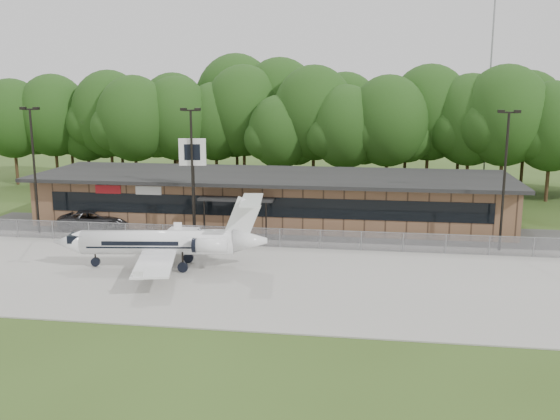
% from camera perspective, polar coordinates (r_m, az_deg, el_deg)
% --- Properties ---
extents(ground, '(160.00, 160.00, 0.00)m').
position_cam_1_polar(ground, '(32.90, -7.46, -10.10)').
color(ground, '#334819').
rests_on(ground, ground).
extents(apron, '(64.00, 18.00, 0.08)m').
position_cam_1_polar(apron, '(40.19, -4.35, -5.91)').
color(apron, '#9E9B93').
rests_on(apron, ground).
extents(parking_lot, '(50.00, 9.00, 0.06)m').
position_cam_1_polar(parking_lot, '(51.06, -1.51, -2.10)').
color(parking_lot, '#383835').
rests_on(parking_lot, ground).
extents(terminal, '(41.00, 11.65, 4.30)m').
position_cam_1_polar(terminal, '(54.89, -0.72, 1.16)').
color(terminal, brown).
rests_on(terminal, ground).
extents(fence, '(46.00, 0.04, 1.52)m').
position_cam_1_polar(fence, '(46.58, -2.46, -2.50)').
color(fence, gray).
rests_on(fence, ground).
extents(treeline, '(72.00, 12.00, 15.00)m').
position_cam_1_polar(treeline, '(72.02, 1.58, 7.91)').
color(treeline, '#203912').
rests_on(treeline, ground).
extents(radio_mast, '(0.20, 0.20, 25.00)m').
position_cam_1_polar(radio_mast, '(78.51, 18.64, 11.28)').
color(radio_mast, gray).
rests_on(radio_mast, ground).
extents(light_pole_left, '(1.55, 0.30, 10.23)m').
position_cam_1_polar(light_pole_left, '(53.37, -21.59, 4.18)').
color(light_pole_left, black).
rests_on(light_pole_left, ground).
extents(light_pole_mid, '(1.55, 0.30, 10.23)m').
position_cam_1_polar(light_pole_mid, '(48.22, -8.04, 4.17)').
color(light_pole_mid, black).
rests_on(light_pole_mid, ground).
extents(light_pole_right, '(1.55, 0.30, 10.23)m').
position_cam_1_polar(light_pole_right, '(47.21, 19.88, 3.44)').
color(light_pole_right, black).
rests_on(light_pole_right, ground).
extents(business_jet, '(14.30, 12.79, 4.81)m').
position_cam_1_polar(business_jet, '(41.73, -10.41, -3.02)').
color(business_jet, white).
rests_on(business_jet, ground).
extents(suv, '(6.29, 4.11, 1.61)m').
position_cam_1_polar(suv, '(54.60, -16.63, -0.85)').
color(suv, '#343436').
rests_on(suv, ground).
extents(pole_sign, '(2.08, 0.51, 7.91)m').
position_cam_1_polar(pole_sign, '(48.51, -7.99, 4.30)').
color(pole_sign, black).
rests_on(pole_sign, ground).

